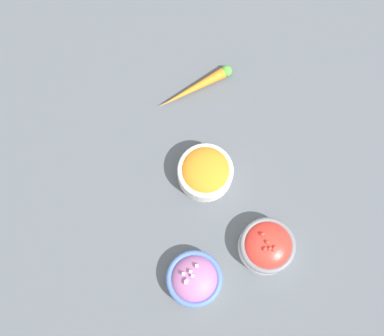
# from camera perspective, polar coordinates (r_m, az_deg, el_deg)

# --- Properties ---
(ground_plane) EXTENTS (3.00, 3.00, 0.00)m
(ground_plane) POSITION_cam_1_polar(r_m,az_deg,el_deg) (1.11, 0.00, -0.39)
(ground_plane) COLOR #4C5156
(bowl_carrots) EXTENTS (0.11, 0.11, 0.07)m
(bowl_carrots) POSITION_cam_1_polar(r_m,az_deg,el_deg) (1.08, 1.43, -0.40)
(bowl_carrots) COLOR silver
(bowl_carrots) RESTS_ON ground_plane
(bowl_red_onion) EXTENTS (0.11, 0.11, 0.06)m
(bowl_red_onion) POSITION_cam_1_polar(r_m,az_deg,el_deg) (1.06, 0.25, -11.75)
(bowl_red_onion) COLOR silver
(bowl_red_onion) RESTS_ON ground_plane
(bowl_cherry_tomatoes) EXTENTS (0.11, 0.11, 0.07)m
(bowl_cherry_tomatoes) POSITION_cam_1_polar(r_m,az_deg,el_deg) (1.07, 8.02, -8.22)
(bowl_cherry_tomatoes) COLOR white
(bowl_cherry_tomatoes) RESTS_ON ground_plane
(loose_carrot) EXTENTS (0.06, 0.18, 0.03)m
(loose_carrot) POSITION_cam_1_polar(r_m,az_deg,el_deg) (1.16, 0.58, 8.69)
(loose_carrot) COLOR orange
(loose_carrot) RESTS_ON ground_plane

